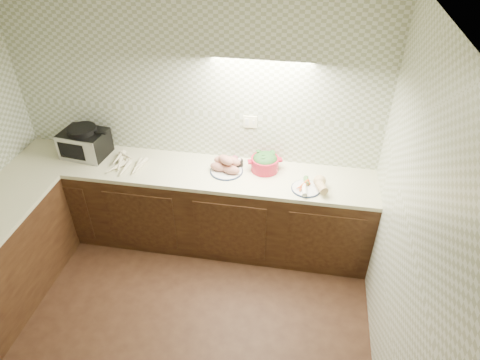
% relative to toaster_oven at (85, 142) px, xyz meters
% --- Properties ---
extents(room, '(3.60, 3.60, 2.60)m').
position_rel_toaster_oven_xyz_m(room, '(1.10, -1.59, 0.58)').
color(room, black).
rests_on(room, ground).
extents(counter, '(3.60, 3.60, 0.90)m').
position_rel_toaster_oven_xyz_m(counter, '(0.42, -0.91, -0.59)').
color(counter, black).
rests_on(counter, ground).
extents(toaster_oven, '(0.47, 0.38, 0.31)m').
position_rel_toaster_oven_xyz_m(toaster_oven, '(0.00, 0.00, 0.00)').
color(toaster_oven, black).
rests_on(toaster_oven, counter).
extents(parsnip_pile, '(0.37, 0.35, 0.08)m').
position_rel_toaster_oven_xyz_m(parsnip_pile, '(0.50, -0.11, -0.11)').
color(parsnip_pile, '#F6F3C4').
rests_on(parsnip_pile, counter).
extents(sweet_potato_plate, '(0.32, 0.32, 0.18)m').
position_rel_toaster_oven_xyz_m(sweet_potato_plate, '(1.46, -0.05, -0.08)').
color(sweet_potato_plate, '#15203B').
rests_on(sweet_potato_plate, counter).
extents(onion_bowl, '(0.14, 0.14, 0.11)m').
position_rel_toaster_oven_xyz_m(onion_bowl, '(1.53, 0.06, -0.10)').
color(onion_bowl, black).
rests_on(onion_bowl, counter).
extents(dutch_oven, '(0.33, 0.33, 0.19)m').
position_rel_toaster_oven_xyz_m(dutch_oven, '(1.82, 0.03, -0.05)').
color(dutch_oven, '#A91228').
rests_on(dutch_oven, counter).
extents(veg_plate, '(0.34, 0.33, 0.13)m').
position_rel_toaster_oven_xyz_m(veg_plate, '(2.29, -0.19, -0.10)').
color(veg_plate, '#15203B').
rests_on(veg_plate, counter).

